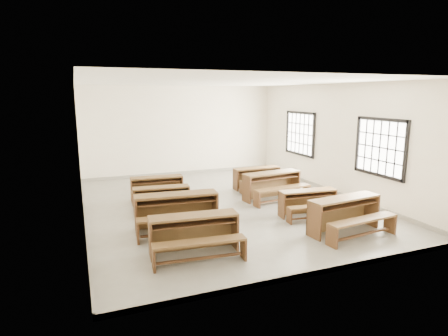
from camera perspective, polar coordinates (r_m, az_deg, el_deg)
name	(u,v)px	position (r m, az deg, el deg)	size (l,w,h in m)	color
room	(227,124)	(9.65, 0.50, 6.71)	(8.50, 8.50, 3.20)	gray
desk_set_0	(194,232)	(6.95, -4.53, -9.66)	(1.70, 0.99, 0.73)	brown
desk_set_1	(177,209)	(8.15, -7.18, -6.25)	(1.85, 1.08, 0.80)	brown
desk_set_2	(162,197)	(9.50, -9.47, -4.42)	(1.46, 0.87, 0.63)	brown
desk_set_3	(157,186)	(10.59, -10.16, -2.76)	(1.48, 0.84, 0.65)	brown
desk_set_4	(346,212)	(8.36, 18.09, -6.45)	(1.77, 1.06, 0.76)	brown
desk_set_5	(308,201)	(9.27, 12.74, -4.92)	(1.47, 0.86, 0.63)	brown
desk_set_6	(273,184)	(10.54, 7.44, -2.37)	(1.78, 1.06, 0.76)	brown
desk_set_7	(257,176)	(11.67, 5.10, -1.29)	(1.47, 0.76, 0.66)	brown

